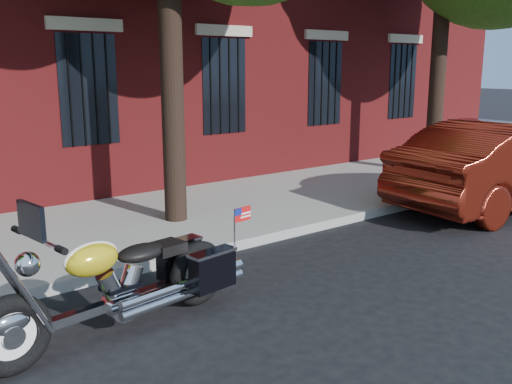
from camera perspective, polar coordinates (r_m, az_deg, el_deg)
ground at (r=7.03m, az=0.57°, el=-9.49°), size 120.00×120.00×0.00m
curb at (r=8.06m, az=-5.59°, el=-6.05°), size 40.00×0.16×0.15m
sidewalk at (r=9.63m, az=-11.62°, el=-3.14°), size 40.00×3.60×0.15m
motorcycle at (r=5.90m, az=-12.56°, el=-8.97°), size 2.98×1.07×1.49m
car_maroon at (r=11.60m, az=23.94°, el=2.45°), size 5.12×2.16×1.64m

